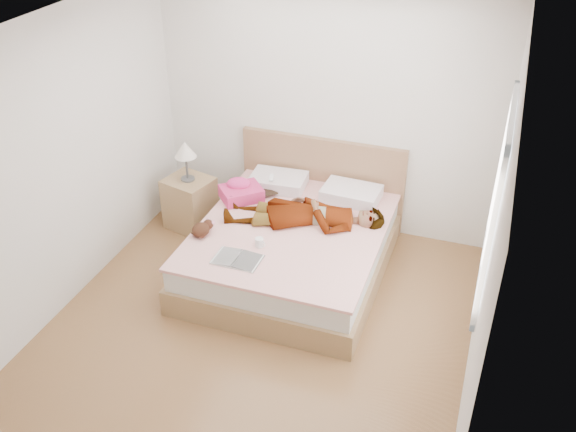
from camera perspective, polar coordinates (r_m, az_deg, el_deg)
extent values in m
plane|color=#56371A|center=(5.76, -2.87, -10.18)|extent=(4.00, 4.00, 0.00)
imported|color=white|center=(6.22, 1.53, 0.52)|extent=(1.66, 0.93, 0.22)
ellipsoid|color=black|center=(6.79, -1.87, 2.70)|extent=(0.52, 0.58, 0.07)
cube|color=silver|center=(6.66, -1.48, 3.45)|extent=(0.06, 0.10, 0.05)
plane|color=white|center=(4.46, -3.78, 15.51)|extent=(4.00, 4.00, 0.00)
plane|color=silver|center=(6.67, 3.33, 9.32)|extent=(3.60, 0.00, 3.60)
plane|color=white|center=(3.62, -15.73, -14.51)|extent=(3.60, 0.00, 3.60)
plane|color=silver|center=(5.84, -19.86, 3.96)|extent=(0.00, 4.00, 4.00)
plane|color=silver|center=(4.69, 17.58, -2.79)|extent=(0.00, 4.00, 4.00)
cube|color=white|center=(4.84, 17.93, 1.12)|extent=(0.02, 1.10, 1.30)
cube|color=silver|center=(4.34, 17.39, -2.55)|extent=(0.04, 0.06, 1.42)
cube|color=silver|center=(5.36, 18.37, 4.10)|extent=(0.04, 0.06, 1.42)
cube|color=silver|center=(5.21, 16.71, -5.32)|extent=(0.04, 1.22, 0.06)
cube|color=silver|center=(4.55, 19.34, 8.50)|extent=(0.04, 1.22, 0.06)
cube|color=silver|center=(4.84, 17.89, 1.13)|extent=(0.03, 0.04, 1.30)
cube|color=brown|center=(6.37, 0.30, -3.92)|extent=(1.78, 2.08, 0.26)
cube|color=silver|center=(6.23, 0.31, -2.12)|extent=(1.70, 2.00, 0.22)
cube|color=white|center=(6.16, 0.31, -1.16)|extent=(1.74, 2.04, 0.03)
cube|color=brown|center=(6.99, 3.04, 3.13)|extent=(1.80, 0.07, 1.00)
cube|color=silver|center=(6.82, -0.88, 3.12)|extent=(0.61, 0.44, 0.13)
cube|color=white|center=(6.62, 5.64, 2.00)|extent=(0.60, 0.43, 0.13)
cube|color=#E93F9B|center=(6.61, -4.16, 2.04)|extent=(0.52, 0.51, 0.13)
ellipsoid|color=#EA3F86|center=(6.61, -4.43, 2.90)|extent=(0.29, 0.25, 0.12)
cube|color=white|center=(5.73, -4.55, -3.88)|extent=(0.42, 0.28, 0.01)
cube|color=silver|center=(5.76, -5.52, -3.58)|extent=(0.21, 0.28, 0.02)
cube|color=#262626|center=(5.69, -3.54, -4.02)|extent=(0.21, 0.28, 0.02)
cylinder|color=white|center=(5.87, -2.57, -2.36)|extent=(0.10, 0.10, 0.09)
torus|color=white|center=(5.84, -2.27, -2.49)|extent=(0.06, 0.03, 0.06)
cylinder|color=black|center=(5.85, -2.58, -2.08)|extent=(0.08, 0.08, 0.00)
ellipsoid|color=black|center=(6.05, -7.76, -1.23)|extent=(0.21, 0.22, 0.13)
ellipsoid|color=beige|center=(6.04, -7.87, -1.21)|extent=(0.11, 0.12, 0.07)
sphere|color=black|center=(6.10, -7.10, -0.76)|extent=(0.10, 0.10, 0.10)
sphere|color=pink|center=(6.13, -7.15, -0.36)|extent=(0.04, 0.04, 0.04)
sphere|color=#F39EC0|center=(6.09, -6.67, -0.59)|extent=(0.04, 0.04, 0.04)
ellipsoid|color=black|center=(6.08, -8.39, -1.45)|extent=(0.06, 0.07, 0.03)
ellipsoid|color=black|center=(6.01, -7.64, -1.83)|extent=(0.06, 0.07, 0.03)
cube|color=olive|center=(7.06, -8.70, 1.16)|extent=(0.56, 0.52, 0.58)
cylinder|color=#4E4E4E|center=(6.92, -8.90, 3.29)|extent=(0.18, 0.18, 0.02)
cylinder|color=#484848|center=(6.85, -9.00, 4.37)|extent=(0.03, 0.03, 0.29)
cone|color=white|center=(6.76, -9.14, 5.87)|extent=(0.28, 0.28, 0.17)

